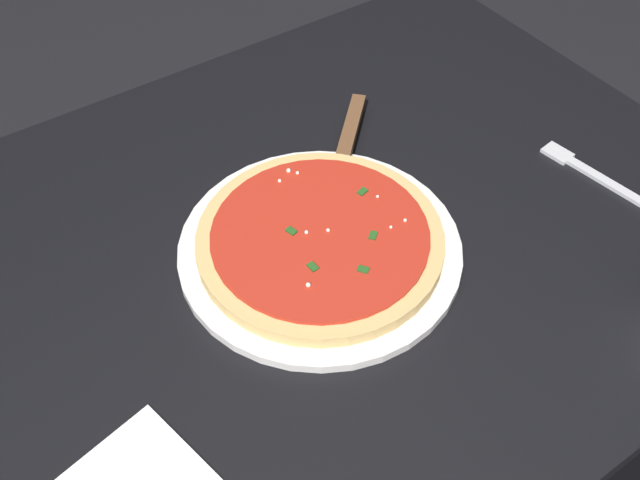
% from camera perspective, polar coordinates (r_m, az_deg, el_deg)
% --- Properties ---
extents(restaurant_table, '(1.06, 0.76, 0.75)m').
position_cam_1_polar(restaurant_table, '(0.95, -1.29, -6.22)').
color(restaurant_table, black).
rests_on(restaurant_table, ground_plane).
extents(serving_plate, '(0.32, 0.32, 0.01)m').
position_cam_1_polar(serving_plate, '(0.83, -0.00, -0.66)').
color(serving_plate, white).
rests_on(serving_plate, restaurant_table).
extents(pizza, '(0.28, 0.28, 0.02)m').
position_cam_1_polar(pizza, '(0.81, 0.00, 0.05)').
color(pizza, '#DBB26B').
rests_on(pizza, serving_plate).
extents(pizza_server, '(0.19, 0.18, 0.01)m').
position_cam_1_polar(pizza_server, '(0.93, 1.96, 6.95)').
color(pizza_server, silver).
rests_on(pizza_server, serving_plate).
extents(fork, '(0.04, 0.19, 0.00)m').
position_cam_1_polar(fork, '(0.97, 20.88, 4.51)').
color(fork, silver).
rests_on(fork, restaurant_table).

